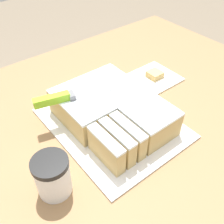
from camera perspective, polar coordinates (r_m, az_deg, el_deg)
countertop at (r=1.10m, az=1.07°, el=-21.58°), size 1.40×1.10×0.90m
cake_board at (r=0.76m, az=0.00°, el=-2.40°), size 0.31×0.39×0.01m
cake at (r=0.74m, az=-0.02°, el=0.33°), size 0.23×0.31×0.08m
knife at (r=0.72m, az=-9.79°, el=3.36°), size 0.30×0.10×0.02m
coffee_cup at (r=0.60m, az=-12.80°, el=-13.43°), size 0.08×0.08×0.10m
paper_napkin at (r=0.96m, az=9.22°, el=7.43°), size 0.15×0.15×0.01m
brownie at (r=0.95m, az=9.30°, el=8.09°), size 0.05×0.05×0.02m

